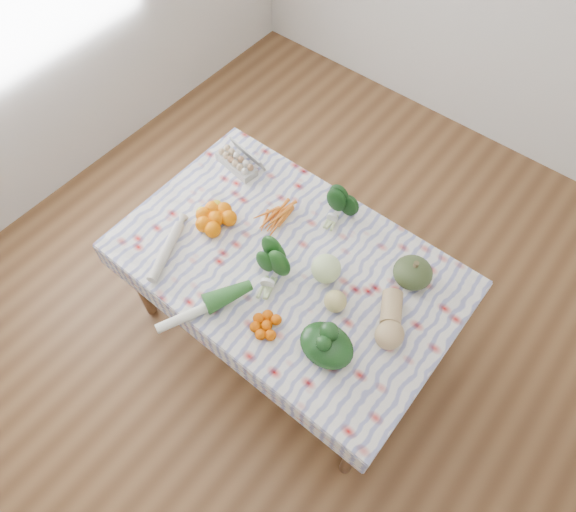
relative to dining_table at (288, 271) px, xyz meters
The scene contains 16 objects.
ground 0.68m from the dining_table, ahead, with size 4.50×4.50×0.00m, color brown.
dining_table is the anchor object (origin of this frame).
tablecloth 0.08m from the dining_table, ahead, with size 1.66×1.06×0.01m, color silver.
egg_carton 0.69m from the dining_table, 153.40° to the left, with size 0.26×0.10×0.07m, color #B4B4AF.
carrot_bunch 0.29m from the dining_table, 140.12° to the left, with size 0.20×0.18×0.04m, color orange.
kale_bunch 0.41m from the dining_table, 87.92° to the left, with size 0.16×0.14×0.14m, color black.
kabocha_squash 0.61m from the dining_table, 29.79° to the left, with size 0.19×0.19×0.12m, color #394924.
cabbage 0.25m from the dining_table, 15.13° to the left, with size 0.14×0.14×0.14m, color #C6E193.
butternut_squash 0.59m from the dining_table, ahead, with size 0.13×0.27×0.13m, color tan.
orange_cluster 0.45m from the dining_table, behind, with size 0.26×0.26×0.09m, color #FF7200.
broccoli 0.19m from the dining_table, 96.01° to the right, with size 0.17×0.17×0.13m, color #174514.
mandarin_cluster 0.38m from the dining_table, 66.57° to the right, with size 0.17×0.17×0.05m, color #D75200.
grapefruit 0.35m from the dining_table, ahead, with size 0.10×0.10×0.10m, color tan.
spinach_bag 0.50m from the dining_table, 31.02° to the right, with size 0.25×0.20×0.11m, color black.
daikon 0.61m from the dining_table, 145.71° to the right, with size 0.05×0.05×0.36m, color beige.
leek 0.48m from the dining_table, 106.85° to the right, with size 0.05×0.05×0.46m, color white.
Camera 1 is at (0.83, -1.03, 2.89)m, focal length 32.00 mm.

